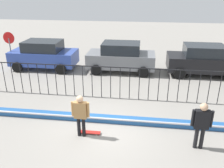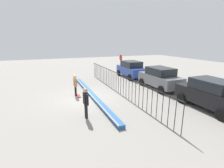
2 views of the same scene
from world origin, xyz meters
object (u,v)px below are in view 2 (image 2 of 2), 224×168
Objects in this scene: skateboard at (79,96)px; parked_car_black at (212,94)px; skateboarder at (75,83)px; parked_car_blue at (131,69)px; parked_car_gray at (160,78)px; camera_operator at (86,100)px; stop_sign at (121,62)px.

parked_car_black is at bearing 48.60° from skateboard.
skateboard is at bearing -128.75° from parked_car_black.
skateboard is (0.28, 0.17, -0.94)m from skateboarder.
parked_car_black is (10.26, 0.14, 0.00)m from parked_car_blue.
skateboard is 0.19× the size of parked_car_black.
parked_car_blue is 5.16m from parked_car_gray.
camera_operator is 8.36m from parked_car_gray.
stop_sign is at bearing -172.52° from parked_car_gray.
skateboarder is at bearing -92.63° from parked_car_gray.
skateboard is at bearing 55.97° from skateboarder.
skateboard is 0.19× the size of parked_car_gray.
parked_car_gray is 5.10m from parked_car_black.
stop_sign reaches higher than parked_car_black.
parked_car_gray reaches higher than skateboard.
parked_car_black is 1.72× the size of stop_sign.
parked_car_blue is 1.72× the size of stop_sign.
parked_car_blue and parked_car_black have the same top height.
skateboarder is 0.66× the size of stop_sign.
camera_operator reaches higher than skateboard.
skateboarder is 2.08× the size of skateboard.
stop_sign reaches higher than skateboarder.
skateboard is at bearing -90.55° from parked_car_gray.
camera_operator is at bearing 23.09° from skateboarder.
parked_car_black is (5.10, 0.01, 0.00)m from parked_car_gray.
stop_sign reaches higher than parked_car_blue.
parked_car_blue is at bearing 12.10° from stop_sign.
stop_sign reaches higher than camera_operator.
skateboarder is 0.39× the size of parked_car_gray.
parked_car_black is at bearing 3.20° from parked_car_gray.
skateboarder is 0.96× the size of camera_operator.
stop_sign is at bearing 131.01° from skateboard.
skateboard is 0.32× the size of stop_sign.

